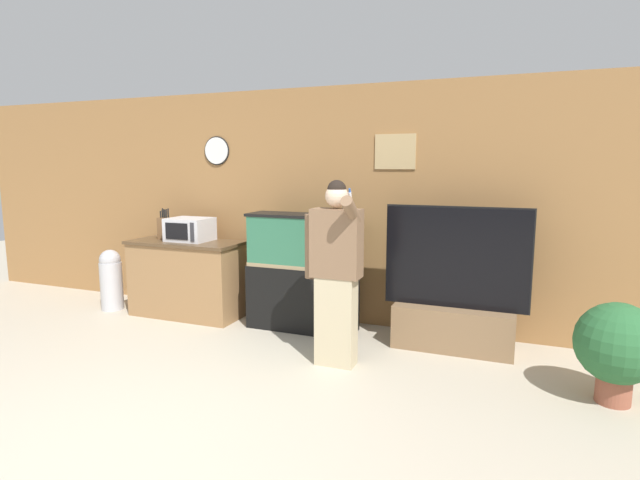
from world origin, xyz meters
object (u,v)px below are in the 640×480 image
knife_block (164,227)px  person_standing (335,271)px  tv_on_stand (454,309)px  potted_plant (617,346)px  microwave (190,229)px  aquarium_on_stand (302,272)px  trash_bin (111,279)px  counter_island (188,278)px

knife_block → person_standing: size_ratio=0.22×
tv_on_stand → potted_plant: tv_on_stand is taller
person_standing → microwave: bearing=159.3°
aquarium_on_stand → tv_on_stand: tv_on_stand is taller
microwave → person_standing: size_ratio=0.29×
tv_on_stand → trash_bin: size_ratio=1.86×
knife_block → trash_bin: knife_block is taller
microwave → person_standing: (2.08, -0.79, -0.17)m
tv_on_stand → aquarium_on_stand: bearing=179.5°
microwave → tv_on_stand: (3.01, -0.02, -0.62)m
knife_block → tv_on_stand: bearing=-0.4°
counter_island → aquarium_on_stand: (1.45, 0.03, 0.18)m
person_standing → trash_bin: person_standing is taller
aquarium_on_stand → potted_plant: 2.93m
microwave → knife_block: knife_block is taller
counter_island → knife_block: knife_block is taller
aquarium_on_stand → potted_plant: aquarium_on_stand is taller
counter_island → aquarium_on_stand: bearing=1.3°
microwave → tv_on_stand: size_ratio=0.35×
knife_block → counter_island: bearing=-7.2°
counter_island → microwave: bearing=50.9°
counter_island → person_standing: bearing=-19.5°
aquarium_on_stand → person_standing: size_ratio=0.76×
potted_plant → tv_on_stand: bearing=151.0°
aquarium_on_stand → trash_bin: size_ratio=1.68×
microwave → knife_block: 0.38m
counter_island → tv_on_stand: tv_on_stand is taller
counter_island → knife_block: size_ratio=3.72×
knife_block → tv_on_stand: (3.38, -0.02, -0.62)m
microwave → person_standing: person_standing is taller
counter_island → trash_bin: size_ratio=1.81×
counter_island → person_standing: size_ratio=0.82×
tv_on_stand → trash_bin: tv_on_stand is taller
counter_island → knife_block: bearing=172.8°
counter_island → aquarium_on_stand: aquarium_on_stand is taller
aquarium_on_stand → trash_bin: (-2.47, -0.18, -0.24)m
microwave → aquarium_on_stand: bearing=-0.2°
potted_plant → counter_island: bearing=171.1°
knife_block → potted_plant: 4.72m
aquarium_on_stand → trash_bin: 2.49m
microwave → tv_on_stand: tv_on_stand is taller
counter_island → trash_bin: bearing=-171.8°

